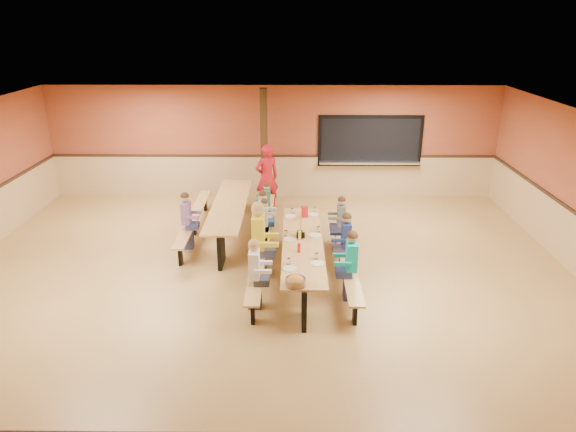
{
  "coord_description": "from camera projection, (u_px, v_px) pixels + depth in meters",
  "views": [
    {
      "loc": [
        0.55,
        -8.53,
        4.65
      ],
      "look_at": [
        0.45,
        0.44,
        1.15
      ],
      "focal_mm": 32.0,
      "sensor_mm": 36.0,
      "label": 1
    }
  ],
  "objects": [
    {
      "name": "ground",
      "position": [
        264.0,
        281.0,
        9.64
      ],
      "size": [
        12.0,
        12.0,
        0.0
      ],
      "primitive_type": "plane",
      "color": "olive",
      "rests_on": "ground"
    },
    {
      "name": "room_envelope",
      "position": [
        263.0,
        248.0,
        9.39
      ],
      "size": [
        12.04,
        10.04,
        3.02
      ],
      "color": "#97462B",
      "rests_on": "ground"
    },
    {
      "name": "kitchen_pass_through",
      "position": [
        370.0,
        143.0,
        13.7
      ],
      "size": [
        2.78,
        0.28,
        1.38
      ],
      "color": "black",
      "rests_on": "ground"
    },
    {
      "name": "structural_post",
      "position": [
        264.0,
        148.0,
        13.2
      ],
      "size": [
        0.18,
        0.18,
        3.0
      ],
      "primitive_type": "cube",
      "color": "#2F200F",
      "rests_on": "ground"
    },
    {
      "name": "cafeteria_table_main",
      "position": [
        303.0,
        252.0,
        9.61
      ],
      "size": [
        1.91,
        3.7,
        0.74
      ],
      "color": "tan",
      "rests_on": "ground"
    },
    {
      "name": "cafeteria_table_second",
      "position": [
        230.0,
        212.0,
        11.56
      ],
      "size": [
        1.91,
        3.7,
        0.74
      ],
      "color": "tan",
      "rests_on": "ground"
    },
    {
      "name": "seated_child_white_left",
      "position": [
        254.0,
        275.0,
        8.58
      ],
      "size": [
        0.38,
        0.31,
        1.24
      ],
      "primitive_type": null,
      "color": "white",
      "rests_on": "ground"
    },
    {
      "name": "seated_adult_yellow",
      "position": [
        259.0,
        241.0,
        9.58
      ],
      "size": [
        0.5,
        0.41,
        1.48
      ],
      "primitive_type": null,
      "color": "gold",
      "rests_on": "ground"
    },
    {
      "name": "seated_child_grey_left",
      "position": [
        263.0,
        218.0,
        11.01
      ],
      "size": [
        0.37,
        0.3,
        1.21
      ],
      "primitive_type": null,
      "color": "#ADADAD",
      "rests_on": "ground"
    },
    {
      "name": "seated_child_teal_right",
      "position": [
        351.0,
        266.0,
        8.84
      ],
      "size": [
        0.4,
        0.32,
        1.27
      ],
      "primitive_type": null,
      "color": "#0EA7A2",
      "rests_on": "ground"
    },
    {
      "name": "seated_child_navy_right",
      "position": [
        346.0,
        244.0,
        9.74
      ],
      "size": [
        0.38,
        0.31,
        1.23
      ],
      "primitive_type": null,
      "color": "#182350",
      "rests_on": "ground"
    },
    {
      "name": "seated_child_char_right",
      "position": [
        341.0,
        224.0,
        10.78
      ],
      "size": [
        0.35,
        0.29,
        1.17
      ],
      "primitive_type": null,
      "color": "#4D5456",
      "rests_on": "ground"
    },
    {
      "name": "seated_child_purple_sec",
      "position": [
        187.0,
        221.0,
        10.83
      ],
      "size": [
        0.38,
        0.31,
        1.23
      ],
      "primitive_type": null,
      "color": "slate",
      "rests_on": "ground"
    },
    {
      "name": "seated_child_green_sec",
      "position": [
        267.0,
        206.0,
        11.85
      ],
      "size": [
        0.32,
        0.26,
        1.11
      ],
      "primitive_type": null,
      "color": "#2E7151",
      "rests_on": "ground"
    },
    {
      "name": "seated_child_tan_sec",
      "position": [
        265.0,
        225.0,
        10.8
      ],
      "size": [
        0.33,
        0.27,
        1.12
      ],
      "primitive_type": null,
      "color": "#AD9B8B",
      "rests_on": "ground"
    },
    {
      "name": "standing_woman",
      "position": [
        267.0,
        178.0,
        12.95
      ],
      "size": [
        0.74,
        0.64,
        1.71
      ],
      "primitive_type": "imported",
      "rotation": [
        0.0,
        0.0,
        3.6
      ],
      "color": "#B3141D",
      "rests_on": "ground"
    },
    {
      "name": "punch_pitcher",
      "position": [
        305.0,
        212.0,
        10.69
      ],
      "size": [
        0.16,
        0.16,
        0.22
      ],
      "primitive_type": "cylinder",
      "color": "red",
      "rests_on": "cafeteria_table_main"
    },
    {
      "name": "chip_bowl",
      "position": [
        295.0,
        281.0,
        7.96
      ],
      "size": [
        0.32,
        0.32,
        0.15
      ],
      "primitive_type": null,
      "color": "#FFAA28",
      "rests_on": "cafeteria_table_main"
    },
    {
      "name": "napkin_dispenser",
      "position": [
        300.0,
        235.0,
        9.68
      ],
      "size": [
        0.1,
        0.14,
        0.13
      ],
      "primitive_type": "cube",
      "color": "black",
      "rests_on": "cafeteria_table_main"
    },
    {
      "name": "condiment_mustard",
      "position": [
        300.0,
        235.0,
        9.6
      ],
      "size": [
        0.06,
        0.06,
        0.17
      ],
      "primitive_type": "cylinder",
      "color": "yellow",
      "rests_on": "cafeteria_table_main"
    },
    {
      "name": "condiment_ketchup",
      "position": [
        299.0,
        248.0,
        9.08
      ],
      "size": [
        0.06,
        0.06,
        0.17
      ],
      "primitive_type": "cylinder",
      "color": "#B2140F",
      "rests_on": "cafeteria_table_main"
    },
    {
      "name": "table_paddle",
      "position": [
        301.0,
        230.0,
        9.71
      ],
      "size": [
        0.16,
        0.16,
        0.56
      ],
      "color": "black",
      "rests_on": "cafeteria_table_main"
    },
    {
      "name": "place_settings",
      "position": [
        303.0,
        239.0,
        9.51
      ],
      "size": [
        0.65,
        3.3,
        0.11
      ],
      "primitive_type": null,
      "color": "beige",
      "rests_on": "cafeteria_table_main"
    }
  ]
}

